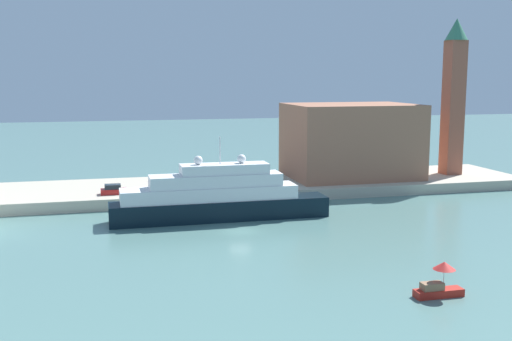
% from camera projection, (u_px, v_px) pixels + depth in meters
% --- Properties ---
extents(ground, '(400.00, 400.00, 0.00)m').
position_uv_depth(ground, '(240.00, 231.00, 77.06)').
color(ground, slate).
extents(quay_dock, '(110.00, 18.98, 1.72)m').
position_uv_depth(quay_dock, '(206.00, 189.00, 101.34)').
color(quay_dock, '#B7AD99').
rests_on(quay_dock, ground).
extents(large_yacht, '(29.54, 4.65, 11.30)m').
position_uv_depth(large_yacht, '(217.00, 197.00, 83.08)').
color(large_yacht, black).
rests_on(large_yacht, ground).
extents(small_motorboat, '(4.44, 1.97, 3.15)m').
position_uv_depth(small_motorboat, '(439.00, 282.00, 54.16)').
color(small_motorboat, '#B22319').
rests_on(small_motorboat, ground).
extents(harbor_building, '(21.62, 15.81, 12.72)m').
position_uv_depth(harbor_building, '(351.00, 141.00, 107.60)').
color(harbor_building, '#9E664C').
rests_on(harbor_building, quay_dock).
extents(bell_tower, '(3.96, 3.96, 27.48)m').
position_uv_depth(bell_tower, '(454.00, 92.00, 109.26)').
color(bell_tower, '#93513D').
rests_on(bell_tower, quay_dock).
extents(parked_car, '(3.94, 1.84, 1.48)m').
position_uv_depth(parked_car, '(114.00, 190.00, 92.34)').
color(parked_car, '#B21E1E').
rests_on(parked_car, quay_dock).
extents(person_figure, '(0.36, 0.36, 1.56)m').
position_uv_depth(person_figure, '(154.00, 189.00, 92.23)').
color(person_figure, '#4C4C4C').
rests_on(person_figure, quay_dock).
extents(mooring_bollard, '(0.42, 0.42, 0.80)m').
position_uv_depth(mooring_bollard, '(201.00, 191.00, 92.42)').
color(mooring_bollard, black).
rests_on(mooring_bollard, quay_dock).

